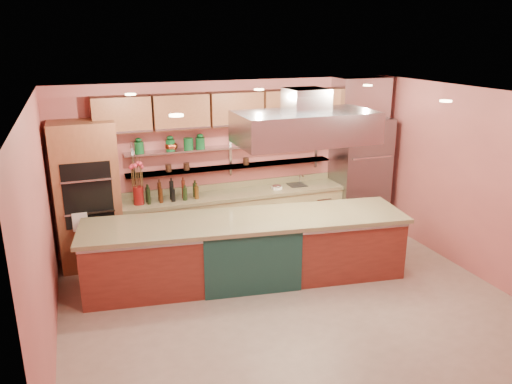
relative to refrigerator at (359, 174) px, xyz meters
name	(u,v)px	position (x,y,z in m)	size (l,w,h in m)	color
floor	(289,302)	(-2.35, -2.14, -1.06)	(6.00, 5.00, 0.02)	gray
ceiling	(294,96)	(-2.35, -2.14, 1.75)	(6.00, 5.00, 0.02)	black
wall_back	(233,162)	(-2.35, 0.36, 0.35)	(6.00, 0.04, 2.80)	#BE5F59
wall_front	(412,296)	(-2.35, -4.64, 0.35)	(6.00, 0.04, 2.80)	#BE5F59
wall_left	(41,236)	(-5.35, -2.14, 0.35)	(0.04, 5.00, 2.80)	#BE5F59
wall_right	(475,183)	(0.65, -2.14, 0.35)	(0.04, 5.00, 2.80)	#BE5F59
oven_stack	(88,196)	(-4.80, 0.04, 0.10)	(0.95, 0.64, 2.30)	brown
refrigerator	(359,174)	(0.00, 0.00, 0.00)	(0.95, 0.72, 2.10)	gray
back_counter	(236,218)	(-2.40, 0.06, -0.58)	(3.84, 0.64, 0.93)	tan
wall_shelf_lower	(232,167)	(-2.40, 0.23, 0.30)	(3.60, 0.26, 0.03)	#A9AAB0
wall_shelf_upper	(232,147)	(-2.40, 0.23, 0.65)	(3.60, 0.26, 0.03)	#A9AAB0
upper_cabinets	(235,109)	(-2.35, 0.18, 1.30)	(4.60, 0.36, 0.55)	brown
range_hood	(305,127)	(-1.77, -1.30, 1.20)	(2.00, 1.00, 0.45)	#A9AAB0
ceiling_downlights	(287,97)	(-2.35, -1.94, 1.72)	(4.00, 2.80, 0.02)	#FFE5A5
island	(247,249)	(-2.67, -1.30, -0.57)	(4.62, 1.01, 0.97)	maroon
flower_vase	(138,195)	(-4.04, 0.01, 0.03)	(0.16, 0.16, 0.29)	maroon
oil_bottle_cluster	(172,192)	(-3.50, 0.01, 0.02)	(0.90, 0.26, 0.29)	black
kitchen_scale	(277,187)	(-1.66, 0.01, -0.08)	(0.16, 0.12, 0.09)	white
bar_faucet	(300,180)	(-1.17, 0.11, -0.02)	(0.03, 0.03, 0.20)	silver
copper_kettle	(172,146)	(-3.42, 0.23, 0.73)	(0.17, 0.17, 0.14)	#C94F2E
green_canister	(188,144)	(-3.15, 0.23, 0.76)	(0.16, 0.16, 0.19)	#0F4A20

